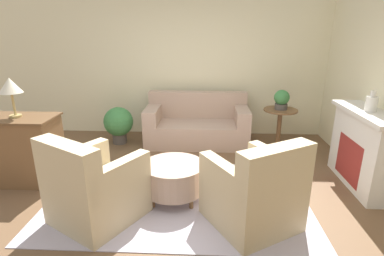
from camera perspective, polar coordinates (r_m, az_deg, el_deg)
name	(u,v)px	position (r m, az deg, el deg)	size (l,w,h in m)	color
ground_plane	(178,198)	(3.89, -2.68, -13.10)	(16.00, 16.00, 0.00)	brown
wall_back	(189,63)	(5.95, -0.48, 12.20)	(9.08, 0.12, 2.80)	beige
rug	(178,197)	(3.89, -2.68, -13.04)	(3.18, 2.02, 0.01)	#BCB2C1
couch	(197,125)	(5.56, 0.98, 0.51)	(1.85, 0.87, 0.91)	tan
armchair_left	(93,189)	(3.46, -18.25, -11.06)	(1.13, 1.14, 0.99)	#C6B289
armchair_right	(255,194)	(3.29, 11.87, -12.13)	(1.13, 1.14, 0.99)	#C6B289
ottoman_table	(174,177)	(3.74, -3.49, -9.23)	(0.76, 0.76, 0.46)	tan
side_table	(280,121)	(5.50, 16.33, 1.23)	(0.58, 0.58, 0.71)	brown
fireplace	(364,147)	(4.55, 29.96, -3.23)	(0.44, 1.30, 1.04)	silver
dresser	(22,149)	(4.69, -29.65, -3.45)	(0.99, 0.57, 0.93)	brown
vase_mantel_near	(371,103)	(4.39, 31.00, 4.07)	(0.14, 0.14, 0.26)	silver
potted_plant_on_side_table	(282,99)	(5.40, 16.70, 5.26)	(0.26, 0.26, 0.34)	#4C4742
potted_plant_floor	(119,123)	(5.67, -13.81, 0.95)	(0.54, 0.54, 0.68)	#4C4742
table_lamp	(10,87)	(4.48, -31.33, 6.70)	(0.28, 0.28, 0.52)	tan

